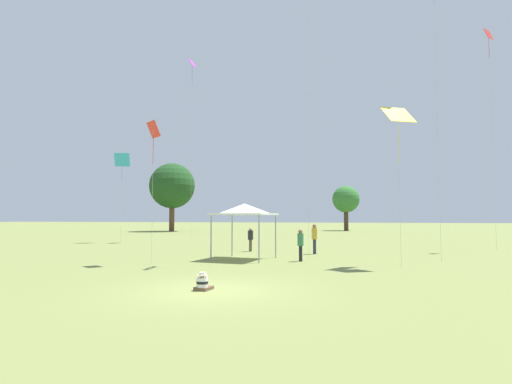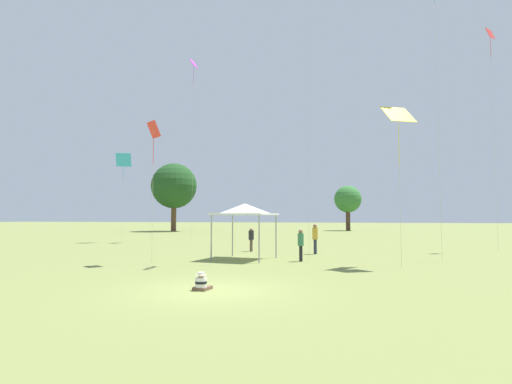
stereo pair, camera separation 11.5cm
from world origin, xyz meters
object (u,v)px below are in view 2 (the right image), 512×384
object	(u,v)px
kite_0	(154,134)
kite_2	(194,72)
person_standing_1	(315,236)
kite_6	(491,47)
kite_4	(398,117)
distant_tree_1	(348,199)
kite_1	(124,161)
person_standing_0	(251,237)
person_standing_2	(301,242)
distant_tree_0	(174,186)
canopy_tent	(245,210)
seated_toddler	(201,283)

from	to	relation	value
kite_0	kite_2	distance (m)	20.20
person_standing_1	kite_0	bearing A→B (deg)	128.80
kite_6	kite_0	bearing A→B (deg)	-149.41
kite_4	distant_tree_1	size ratio (longest dim) A/B	0.98
kite_0	kite_1	distance (m)	17.68
person_standing_0	kite_2	size ratio (longest dim) A/B	0.09
kite_1	kite_2	bearing A→B (deg)	-130.37
kite_0	person_standing_2	bearing A→B (deg)	-78.39
person_standing_0	kite_2	world-z (taller)	kite_2
person_standing_1	person_standing_2	size ratio (longest dim) A/B	1.13
kite_2	distant_tree_0	xyz separation A→B (m)	(-12.47, 23.16, -8.76)
person_standing_2	kite_6	world-z (taller)	kite_6
person_standing_0	kite_1	world-z (taller)	kite_1
kite_0	kite_6	bearing A→B (deg)	-66.24
kite_4	person_standing_2	bearing A→B (deg)	-177.58
person_standing_1	distant_tree_1	bearing A→B (deg)	-6.78
canopy_tent	distant_tree_1	size ratio (longest dim) A/B	0.44
kite_1	kite_6	size ratio (longest dim) A/B	0.52
person_standing_2	distant_tree_1	world-z (taller)	distant_tree_1
canopy_tent	kite_6	world-z (taller)	kite_6
person_standing_1	kite_1	size ratio (longest dim) A/B	0.23
person_standing_1	person_standing_0	bearing A→B (deg)	72.93
kite_1	kite_4	xyz separation A→B (m)	(21.70, -13.10, -0.50)
kite_4	kite_2	bearing A→B (deg)	154.74
kite_4	person_standing_0	bearing A→B (deg)	161.45
person_standing_0	kite_6	distance (m)	20.87
kite_6	distant_tree_1	size ratio (longest dim) A/B	2.06
seated_toddler	canopy_tent	xyz separation A→B (m)	(-0.95, 8.80, 2.38)
kite_6	distant_tree_0	distance (m)	46.30
kite_1	distant_tree_1	size ratio (longest dim) A/B	1.07
kite_1	kite_6	bearing A→B (deg)	-161.77
person_standing_1	kite_6	bearing A→B (deg)	-69.16
person_standing_2	kite_1	size ratio (longest dim) A/B	0.20
kite_4	seated_toddler	bearing A→B (deg)	-113.85
distant_tree_0	seated_toddler	bearing A→B (deg)	-64.35
distant_tree_0	distant_tree_1	size ratio (longest dim) A/B	1.44
kite_4	kite_0	bearing A→B (deg)	-154.94
person_standing_1	distant_tree_0	xyz separation A→B (m)	(-24.55, 33.55, 5.97)
kite_0	distant_tree_1	distance (m)	50.48
person_standing_2	kite_4	distance (m)	7.45
person_standing_1	distant_tree_1	distance (m)	43.20
person_standing_0	canopy_tent	bearing A→B (deg)	-78.42
kite_0	distant_tree_0	bearing A→B (deg)	14.29
kite_0	kite_6	world-z (taller)	kite_6
seated_toddler	person_standing_2	world-z (taller)	person_standing_2
person_standing_0	kite_6	xyz separation A→B (m)	(15.75, 4.49, 12.93)
kite_2	distant_tree_1	distance (m)	37.03
kite_6	kite_1	bearing A→B (deg)	173.43
kite_1	distant_tree_1	distance (m)	40.39
person_standing_2	distant_tree_0	size ratio (longest dim) A/B	0.15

